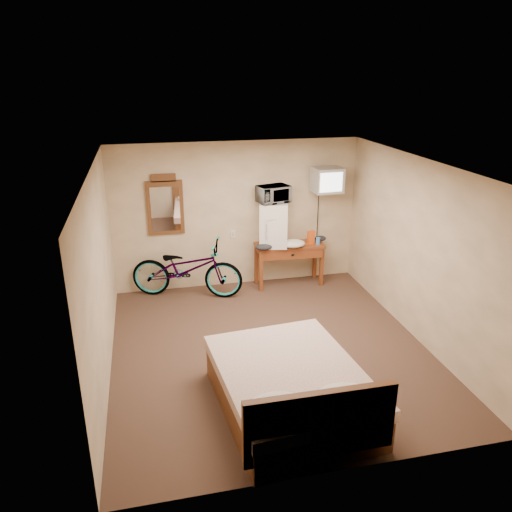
% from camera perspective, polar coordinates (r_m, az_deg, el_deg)
% --- Properties ---
extents(room, '(4.60, 4.64, 2.50)m').
position_cam_1_polar(room, '(6.39, 1.66, -0.87)').
color(room, '#402A20').
rests_on(room, ground).
extents(desk, '(1.21, 0.52, 0.75)m').
position_cam_1_polar(desk, '(8.64, 3.87, 0.43)').
color(desk, brown).
rests_on(desk, floor).
extents(mini_fridge, '(0.55, 0.53, 0.76)m').
position_cam_1_polar(mini_fridge, '(8.43, 1.94, 3.64)').
color(mini_fridge, white).
rests_on(mini_fridge, desk).
extents(microwave, '(0.58, 0.47, 0.28)m').
position_cam_1_polar(microwave, '(8.29, 1.99, 7.08)').
color(microwave, white).
rests_on(microwave, mini_fridge).
extents(snack_bag, '(0.13, 0.09, 0.23)m').
position_cam_1_polar(snack_bag, '(8.64, 6.31, 2.14)').
color(snack_bag, '#DE5013').
rests_on(snack_bag, desk).
extents(blue_cup, '(0.07, 0.07, 0.12)m').
position_cam_1_polar(blue_cup, '(8.65, 7.10, 1.73)').
color(blue_cup, '#448CE9').
rests_on(blue_cup, desk).
extents(cloth_cream, '(0.41, 0.32, 0.13)m').
position_cam_1_polar(cloth_cream, '(8.47, 4.26, 1.42)').
color(cloth_cream, silver).
rests_on(cloth_cream, desk).
extents(cloth_dark_a, '(0.29, 0.21, 0.11)m').
position_cam_1_polar(cloth_dark_a, '(8.32, 0.90, 1.06)').
color(cloth_dark_a, black).
rests_on(cloth_dark_a, desk).
extents(cloth_dark_b, '(0.20, 0.16, 0.09)m').
position_cam_1_polar(cloth_dark_b, '(8.83, 7.37, 2.01)').
color(cloth_dark_b, black).
rests_on(cloth_dark_b, desk).
extents(crt_television, '(0.50, 0.59, 0.41)m').
position_cam_1_polar(crt_television, '(8.51, 8.11, 8.60)').
color(crt_television, black).
rests_on(crt_television, room).
extents(wall_mirror, '(0.59, 0.04, 1.01)m').
position_cam_1_polar(wall_mirror, '(8.30, -10.34, 5.69)').
color(wall_mirror, brown).
rests_on(wall_mirror, room).
extents(bicycle, '(1.96, 1.18, 0.97)m').
position_cam_1_polar(bicycle, '(8.33, -7.91, -1.45)').
color(bicycle, black).
rests_on(bicycle, floor).
extents(bed, '(1.67, 2.10, 0.90)m').
position_cam_1_polar(bed, '(5.66, 4.12, -15.08)').
color(bed, brown).
rests_on(bed, floor).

